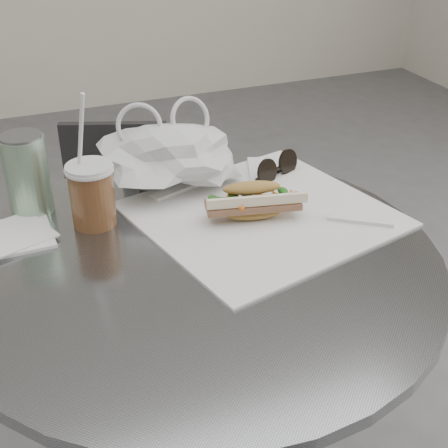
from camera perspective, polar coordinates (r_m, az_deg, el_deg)
name	(u,v)px	position (r m, az deg, el deg)	size (l,w,h in m)	color
cafe_table	(201,385)	(1.14, -2.11, -14.49)	(0.76, 0.76, 0.74)	slate
chair_far	(119,269)	(1.73, -9.61, -4.12)	(0.37, 0.40, 0.68)	#2C2D2F
sandwich_paper	(262,214)	(1.08, 3.48, 0.92)	(0.40, 0.37, 0.00)	white
banh_mi	(252,202)	(1.05, 2.62, 2.07)	(0.21, 0.12, 0.07)	#B48044
iced_coffee	(92,194)	(1.05, -11.99, 2.73)	(0.08, 0.08, 0.23)	brown
sunglasses	(276,169)	(1.20, 4.82, 5.06)	(0.11, 0.07, 0.05)	black
plastic_bag	(170,159)	(1.15, -4.96, 5.98)	(0.24, 0.18, 0.12)	silver
napkin_stack	(14,235)	(1.07, -18.63, -0.98)	(0.14, 0.14, 0.01)	white
drink_can	(27,174)	(1.11, -17.56, 4.36)	(0.07, 0.07, 0.14)	#54915D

